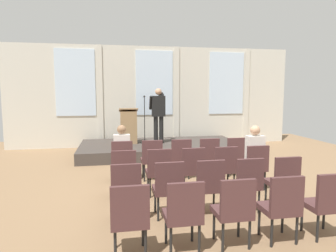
{
  "coord_description": "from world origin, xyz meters",
  "views": [
    {
      "loc": [
        -1.51,
        -6.04,
        2.03
      ],
      "look_at": [
        -0.02,
        2.05,
        1.07
      ],
      "focal_mm": 31.85,
      "sensor_mm": 36.0,
      "label": 1
    }
  ],
  "objects_px": {
    "lectern": "(129,126)",
    "chair_r2_c0": "(126,188)",
    "chair_r0_c4": "(235,154)",
    "chair_r2_c1": "(168,186)",
    "chair_r0_c3": "(208,155)",
    "chair_r2_c4": "(284,179)",
    "chair_r3_c3": "(282,204)",
    "chair_r0_c2": "(180,156)",
    "chair_r0_c1": "(152,157)",
    "chair_r1_c1": "(159,169)",
    "chair_r3_c1": "(184,211)",
    "mic_stand": "(145,133)",
    "chair_r1_c3": "(224,166)",
    "audience_r0_c0": "(122,150)",
    "chair_r0_c0": "(122,158)",
    "chair_r1_c4": "(255,164)",
    "chair_r3_c2": "(234,208)",
    "chair_r1_c2": "(192,167)",
    "audience_r1_c4": "(254,154)",
    "chair_r2_c3": "(247,181)",
    "chair_r2_c2": "(209,183)",
    "chair_r3_c4": "(326,201)",
    "chair_r1_c0": "(124,170)",
    "speaker": "(158,111)",
    "chair_r3_c0": "(130,215)"
  },
  "relations": [
    {
      "from": "chair_r1_c4",
      "to": "chair_r3_c2",
      "type": "bearing_deg",
      "value": -122.64
    },
    {
      "from": "chair_r1_c3",
      "to": "chair_r2_c3",
      "type": "distance_m",
      "value": 1.05
    },
    {
      "from": "chair_r0_c0",
      "to": "chair_r3_c1",
      "type": "distance_m",
      "value": 3.21
    },
    {
      "from": "chair_r1_c0",
      "to": "chair_r1_c1",
      "type": "xyz_separation_m",
      "value": [
        0.67,
        0.0,
        0.0
      ]
    },
    {
      "from": "chair_r1_c2",
      "to": "audience_r1_c4",
      "type": "distance_m",
      "value": 1.36
    },
    {
      "from": "chair_r0_c2",
      "to": "chair_r0_c3",
      "type": "bearing_deg",
      "value": 0.0
    },
    {
      "from": "speaker",
      "to": "chair_r0_c1",
      "type": "xyz_separation_m",
      "value": [
        -0.59,
        -2.91,
        -0.84
      ]
    },
    {
      "from": "chair_r0_c3",
      "to": "chair_r2_c0",
      "type": "bearing_deg",
      "value": -133.85
    },
    {
      "from": "chair_r1_c0",
      "to": "chair_r3_c3",
      "type": "bearing_deg",
      "value": -46.15
    },
    {
      "from": "chair_r0_c1",
      "to": "chair_r3_c1",
      "type": "height_order",
      "value": "same"
    },
    {
      "from": "mic_stand",
      "to": "chair_r3_c1",
      "type": "xyz_separation_m",
      "value": [
        -0.16,
        -6.16,
        -0.14
      ]
    },
    {
      "from": "speaker",
      "to": "mic_stand",
      "type": "distance_m",
      "value": 0.84
    },
    {
      "from": "lectern",
      "to": "chair_r0_c0",
      "type": "distance_m",
      "value": 3.11
    },
    {
      "from": "chair_r0_c1",
      "to": "chair_r3_c2",
      "type": "bearing_deg",
      "value": -77.95
    },
    {
      "from": "speaker",
      "to": "chair_r3_c1",
      "type": "xyz_separation_m",
      "value": [
        -0.59,
        -6.05,
        -0.84
      ]
    },
    {
      "from": "chair_r1_c1",
      "to": "chair_r3_c1",
      "type": "xyz_separation_m",
      "value": [
        0.0,
        -2.09,
        0.0
      ]
    },
    {
      "from": "chair_r0_c0",
      "to": "chair_r2_c0",
      "type": "distance_m",
      "value": 2.09
    },
    {
      "from": "lectern",
      "to": "chair_r1_c4",
      "type": "xyz_separation_m",
      "value": [
        2.37,
        -4.12,
        -0.36
      ]
    },
    {
      "from": "chair_r1_c3",
      "to": "chair_r3_c1",
      "type": "distance_m",
      "value": 2.48
    },
    {
      "from": "mic_stand",
      "to": "audience_r0_c0",
      "type": "height_order",
      "value": "mic_stand"
    },
    {
      "from": "chair_r2_c0",
      "to": "chair_r1_c2",
      "type": "bearing_deg",
      "value": 37.98
    },
    {
      "from": "mic_stand",
      "to": "chair_r3_c3",
      "type": "height_order",
      "value": "mic_stand"
    },
    {
      "from": "chair_r1_c3",
      "to": "chair_r3_c0",
      "type": "distance_m",
      "value": 2.9
    },
    {
      "from": "chair_r0_c0",
      "to": "audience_r0_c0",
      "type": "bearing_deg",
      "value": 90.0
    },
    {
      "from": "chair_r2_c1",
      "to": "chair_r3_c2",
      "type": "relative_size",
      "value": 1.0
    },
    {
      "from": "chair_r0_c1",
      "to": "chair_r0_c4",
      "type": "relative_size",
      "value": 1.0
    },
    {
      "from": "chair_r2_c0",
      "to": "chair_r0_c3",
      "type": "bearing_deg",
      "value": 46.15
    },
    {
      "from": "chair_r0_c0",
      "to": "chair_r3_c3",
      "type": "height_order",
      "value": "same"
    },
    {
      "from": "chair_r2_c2",
      "to": "chair_r2_c3",
      "type": "bearing_deg",
      "value": 0.0
    },
    {
      "from": "chair_r3_c3",
      "to": "chair_r1_c1",
      "type": "bearing_deg",
      "value": 122.64
    },
    {
      "from": "chair_r0_c2",
      "to": "chair_r3_c1",
      "type": "relative_size",
      "value": 1.0
    },
    {
      "from": "lectern",
      "to": "chair_r2_c0",
      "type": "relative_size",
      "value": 1.23
    },
    {
      "from": "mic_stand",
      "to": "chair_r0_c3",
      "type": "height_order",
      "value": "mic_stand"
    },
    {
      "from": "chair_r3_c1",
      "to": "chair_r2_c2",
      "type": "bearing_deg",
      "value": 57.36
    },
    {
      "from": "chair_r1_c1",
      "to": "chair_r3_c4",
      "type": "bearing_deg",
      "value": -46.15
    },
    {
      "from": "chair_r0_c3",
      "to": "chair_r2_c1",
      "type": "xyz_separation_m",
      "value": [
        -1.34,
        -2.09,
        0.0
      ]
    },
    {
      "from": "chair_r2_c4",
      "to": "chair_r3_c3",
      "type": "distance_m",
      "value": 1.24
    },
    {
      "from": "chair_r0_c3",
      "to": "chair_r0_c4",
      "type": "height_order",
      "value": "same"
    },
    {
      "from": "audience_r0_c0",
      "to": "chair_r2_c4",
      "type": "xyz_separation_m",
      "value": [
        2.68,
        -2.18,
        -0.18
      ]
    },
    {
      "from": "chair_r3_c1",
      "to": "chair_r0_c3",
      "type": "bearing_deg",
      "value": 66.88
    },
    {
      "from": "chair_r0_c0",
      "to": "chair_r3_c2",
      "type": "xyz_separation_m",
      "value": [
        1.34,
        -3.14,
        0.0
      ]
    },
    {
      "from": "audience_r1_c4",
      "to": "chair_r0_c2",
      "type": "bearing_deg",
      "value": 144.22
    },
    {
      "from": "chair_r0_c1",
      "to": "chair_r3_c1",
      "type": "relative_size",
      "value": 1.0
    },
    {
      "from": "chair_r1_c3",
      "to": "chair_r3_c1",
      "type": "xyz_separation_m",
      "value": [
        -1.34,
        -2.09,
        0.0
      ]
    },
    {
      "from": "mic_stand",
      "to": "audience_r0_c0",
      "type": "xyz_separation_m",
      "value": [
        -0.82,
        -2.94,
        0.04
      ]
    },
    {
      "from": "chair_r0_c4",
      "to": "chair_r2_c4",
      "type": "relative_size",
      "value": 1.0
    },
    {
      "from": "chair_r1_c1",
      "to": "chair_r1_c3",
      "type": "xyz_separation_m",
      "value": [
        1.34,
        0.0,
        0.0
      ]
    },
    {
      "from": "chair_r0_c4",
      "to": "chair_r2_c1",
      "type": "relative_size",
      "value": 1.0
    },
    {
      "from": "chair_r1_c4",
      "to": "chair_r3_c3",
      "type": "height_order",
      "value": "same"
    },
    {
      "from": "chair_r1_c3",
      "to": "chair_r3_c1",
      "type": "relative_size",
      "value": 1.0
    }
  ]
}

